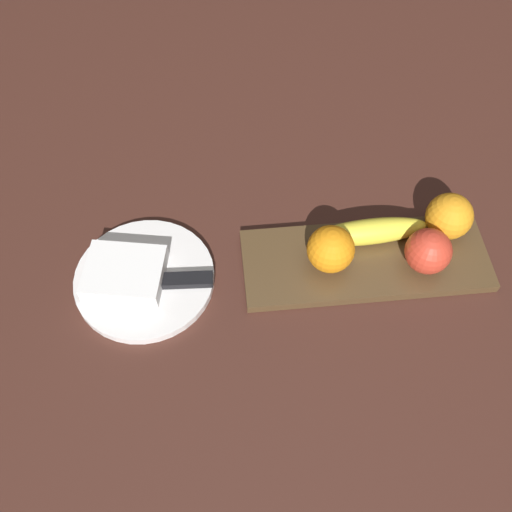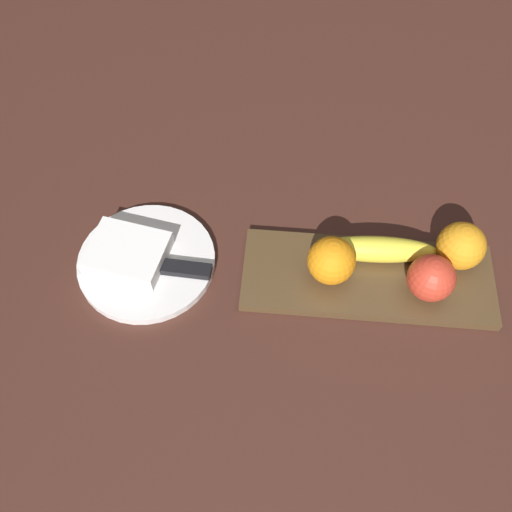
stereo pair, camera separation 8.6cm
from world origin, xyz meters
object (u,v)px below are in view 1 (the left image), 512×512
Objects in this scene: orange_near_apple at (331,249)px; folded_napkin at (125,273)px; fruit_tray at (365,260)px; apple at (428,251)px; banana at (370,232)px; dinner_plate at (145,279)px; orange_near_banana at (449,216)px; knife at (173,281)px.

folded_napkin is (0.31, -0.00, -0.02)m from orange_near_apple.
fruit_tray is 3.28× the size of folded_napkin.
banana is (0.07, -0.05, -0.01)m from apple.
apple is 0.33× the size of dinner_plate.
apple is at bearing 173.40° from orange_near_apple.
orange_near_apple is 0.20m from orange_near_banana.
folded_napkin reaches higher than knife.
orange_near_banana reaches higher than banana.
orange_near_banana is 0.44m from knife.
orange_near_banana is (-0.12, -0.01, 0.02)m from banana.
orange_near_apple and orange_near_banana have the same top height.
folded_napkin reaches higher than fruit_tray.
orange_near_apple is 0.40× the size of knife.
apple reaches higher than folded_napkin.
apple is 0.97× the size of orange_near_apple.
dinner_plate is at bearing -176.85° from banana.
folded_napkin is (0.38, 0.03, -0.01)m from banana.
orange_near_banana is 0.48m from dinner_plate.
dinner_plate is at bearing -0.50° from orange_near_apple.
orange_near_apple reaches higher than fruit_tray.
apple is 0.96× the size of orange_near_banana.
folded_napkin is at bearing -0.46° from orange_near_apple.
knife is at bearing -173.26° from banana.
orange_near_banana is at bearing -167.42° from orange_near_apple.
apple is at bearing 177.43° from dinner_plate.
fruit_tray is 5.29× the size of orange_near_apple.
apple reaches higher than banana.
folded_napkin is (0.03, 0.00, 0.02)m from dinner_plate.
orange_near_banana reaches higher than apple.
apple is at bearing 50.97° from orange_near_banana.
knife is at bearing 7.38° from orange_near_banana.
fruit_tray reaches higher than dinner_plate.
fruit_tray is at bearing -12.76° from apple.
banana is 2.51× the size of orange_near_banana.
knife is at bearing -0.58° from apple.
apple is 0.15m from orange_near_apple.
folded_napkin is (0.46, -0.02, -0.02)m from apple.
orange_near_apple reaches higher than apple.
dinner_plate is (0.29, -0.00, -0.05)m from orange_near_apple.
banana reaches higher than knife.
apple reaches higher than dinner_plate.
orange_near_apple is 0.62× the size of folded_napkin.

